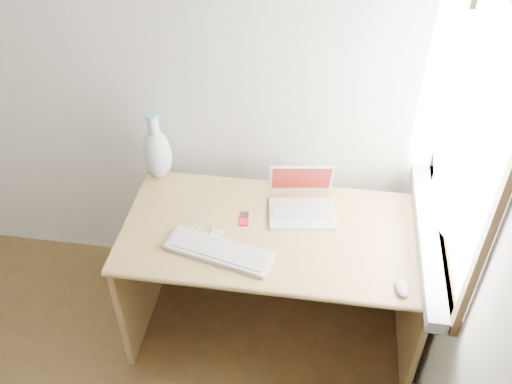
# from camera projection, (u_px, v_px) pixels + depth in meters

# --- Properties ---
(back_wall) EXTENTS (3.50, 0.04, 2.60)m
(back_wall) POSITION_uv_depth(u_px,v_px,m) (65.00, 49.00, 2.60)
(back_wall) COLOR white
(back_wall) RESTS_ON floor
(window) EXTENTS (0.11, 0.99, 1.10)m
(window) POSITION_uv_depth(u_px,v_px,m) (463.00, 142.00, 2.09)
(window) COLOR white
(window) RESTS_ON right_wall
(desk) EXTENTS (1.36, 0.68, 0.72)m
(desk) POSITION_uv_depth(u_px,v_px,m) (276.00, 249.00, 2.73)
(desk) COLOR tan
(desk) RESTS_ON floor
(laptop) EXTENTS (0.32, 0.28, 0.20)m
(laptop) POSITION_uv_depth(u_px,v_px,m) (303.00, 202.00, 2.61)
(laptop) COLOR white
(laptop) RESTS_ON desk
(external_keyboard) EXTENTS (0.48, 0.25, 0.02)m
(external_keyboard) POSITION_uv_depth(u_px,v_px,m) (219.00, 251.00, 2.43)
(external_keyboard) COLOR white
(external_keyboard) RESTS_ON desk
(mouse) EXTENTS (0.07, 0.10, 0.03)m
(mouse) POSITION_uv_depth(u_px,v_px,m) (402.00, 288.00, 2.27)
(mouse) COLOR white
(mouse) RESTS_ON desk
(ipod) EXTENTS (0.05, 0.10, 0.01)m
(ipod) POSITION_uv_depth(u_px,v_px,m) (244.00, 219.00, 2.59)
(ipod) COLOR #AD0C1F
(ipod) RESTS_ON desk
(cable_coil) EXTENTS (0.10, 0.10, 0.01)m
(cable_coil) POSITION_uv_depth(u_px,v_px,m) (204.00, 230.00, 2.53)
(cable_coil) COLOR white
(cable_coil) RESTS_ON desk
(remote) EXTENTS (0.05, 0.09, 0.01)m
(remote) POSITION_uv_depth(u_px,v_px,m) (217.00, 237.00, 2.50)
(remote) COLOR white
(remote) RESTS_ON desk
(vase) EXTENTS (0.14, 0.14, 0.36)m
(vase) POSITION_uv_depth(u_px,v_px,m) (157.00, 152.00, 2.73)
(vase) COLOR silver
(vase) RESTS_ON desk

